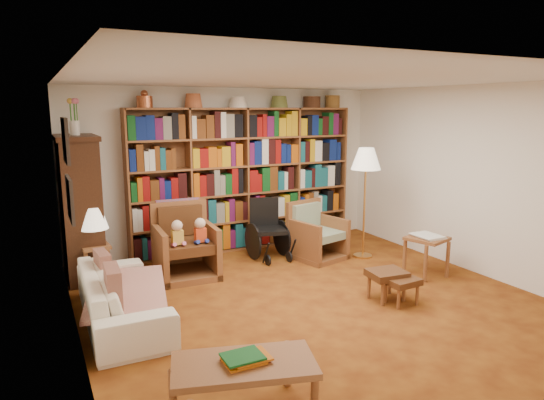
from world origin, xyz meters
TOP-DOWN VIEW (x-y plane):
  - floor at (0.00, 0.00)m, footprint 5.00×5.00m
  - ceiling at (0.00, 0.00)m, footprint 5.00×5.00m
  - wall_back at (0.00, 2.50)m, footprint 5.00×0.00m
  - wall_front at (0.00, -2.50)m, footprint 5.00×0.00m
  - wall_left at (-2.50, 0.00)m, footprint 0.00×5.00m
  - wall_right at (2.50, 0.00)m, footprint 0.00×5.00m
  - bookshelf at (0.20, 2.33)m, footprint 3.60×0.30m
  - curio_cabinet at (-2.25, 2.00)m, footprint 0.50×0.95m
  - framed_pictures at (-2.48, 0.30)m, footprint 0.03×0.52m
  - sofa at (-2.05, 0.38)m, footprint 1.88×0.76m
  - sofa_throw at (-2.00, 0.38)m, footprint 1.04×1.56m
  - cushion_left at (-2.18, 0.73)m, footprint 0.15×0.38m
  - cushion_right at (-2.18, 0.03)m, footprint 0.15×0.42m
  - side_table_lamp at (-2.15, 1.63)m, footprint 0.36×0.36m
  - table_lamp at (-2.15, 1.63)m, footprint 0.35×0.35m
  - armchair_leather at (-1.05, 1.53)m, footprint 0.80×0.85m
  - armchair_sage at (0.91, 1.40)m, footprint 0.83×0.84m
  - wheelchair at (0.28, 1.69)m, footprint 0.53×0.71m
  - floor_lamp at (1.56, 1.07)m, footprint 0.43×0.43m
  - side_table_papers at (1.80, 0.03)m, footprint 0.58×0.58m
  - footstool_a at (0.86, -0.57)m, footprint 0.38×0.33m
  - footstool_b at (0.79, -0.39)m, footprint 0.45×0.39m
  - coffee_table at (-1.55, -1.65)m, footprint 1.12×0.77m

SIDE VIEW (x-z plane):
  - floor at x=0.00m, z-range 0.00..0.00m
  - footstool_a at x=0.86m, z-range 0.10..0.40m
  - sofa at x=-2.05m, z-range 0.00..0.55m
  - footstool_b at x=0.79m, z-range 0.11..0.46m
  - sofa_throw at x=-2.00m, z-range 0.28..0.32m
  - armchair_sage at x=0.91m, z-range -0.10..0.73m
  - side_table_lamp at x=-2.15m, z-range 0.10..0.62m
  - coffee_table at x=-1.55m, z-range 0.13..0.61m
  - armchair_leather at x=-1.05m, z-range -0.09..0.88m
  - wheelchair at x=0.28m, z-range -0.04..0.85m
  - side_table_papers at x=1.80m, z-range 0.16..0.71m
  - cushion_left at x=-2.18m, z-range 0.26..0.64m
  - cushion_right at x=-2.18m, z-range 0.24..0.66m
  - table_lamp at x=-2.15m, z-range 0.60..1.08m
  - curio_cabinet at x=-2.25m, z-range -0.25..2.15m
  - bookshelf at x=0.20m, z-range -0.04..2.38m
  - wall_back at x=0.00m, z-range -1.25..3.75m
  - wall_front at x=0.00m, z-range -1.25..3.75m
  - wall_left at x=-2.50m, z-range -1.25..3.75m
  - wall_right at x=2.50m, z-range -1.25..3.75m
  - floor_lamp at x=1.56m, z-range 0.59..2.22m
  - framed_pictures at x=-2.48m, z-range 1.14..2.11m
  - ceiling at x=0.00m, z-range 2.50..2.50m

